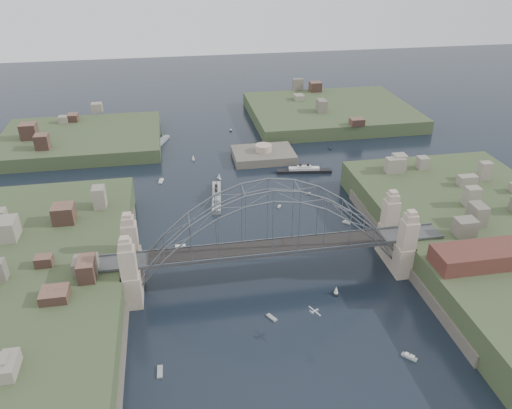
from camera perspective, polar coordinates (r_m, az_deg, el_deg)
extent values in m
plane|color=black|center=(119.95, 1.52, -8.28)|extent=(500.00, 500.00, 0.00)
cube|color=#434446|center=(115.32, 1.57, -5.10)|extent=(84.00, 6.00, 0.70)
cube|color=#575D63|center=(112.58, 1.88, -5.71)|extent=(84.00, 0.25, 0.50)
cube|color=#575D63|center=(117.47, 1.28, -4.08)|extent=(84.00, 0.25, 0.50)
cube|color=black|center=(115.01, 1.58, -4.88)|extent=(55.20, 5.20, 0.35)
cube|color=tan|center=(109.62, -14.38, -7.61)|extent=(3.40, 3.40, 17.70)
cube|color=tan|center=(117.87, -14.16, -4.77)|extent=(3.40, 3.40, 17.70)
cube|color=tan|center=(120.50, 16.96, -4.39)|extent=(3.40, 3.40, 17.70)
cube|color=tan|center=(128.05, 15.08, -2.02)|extent=(3.40, 3.40, 17.70)
cube|color=tan|center=(116.48, -13.98, -8.10)|extent=(4.08, 13.80, 8.00)
cube|color=tan|center=(126.77, 15.70, -5.03)|extent=(4.08, 13.80, 8.00)
cube|color=#374627|center=(123.14, -26.38, -9.53)|extent=(50.00, 90.00, 12.00)
cube|color=#585146|center=(118.72, -15.75, -9.40)|extent=(6.00, 70.00, 4.00)
cube|color=#374627|center=(140.61, 25.45, -4.34)|extent=(50.00, 90.00, 12.00)
cube|color=#585146|center=(130.06, 17.13, -5.92)|extent=(6.00, 70.00, 4.00)
cube|color=#374627|center=(204.93, -19.40, 6.56)|extent=(60.00, 45.00, 9.00)
cube|color=#374627|center=(226.93, 8.53, 10.04)|extent=(70.00, 55.00, 9.50)
cube|color=#585146|center=(181.96, 0.86, 5.16)|extent=(22.00, 16.00, 7.00)
cylinder|color=tan|center=(180.14, 0.87, 6.53)|extent=(6.00, 6.00, 2.40)
cube|color=#592D26|center=(119.58, 24.27, -5.48)|extent=(20.00, 8.00, 4.00)
cube|color=#434446|center=(113.54, 24.89, -13.56)|extent=(4.00, 22.00, 1.40)
cube|color=#949A9B|center=(153.69, -4.57, 0.79)|extent=(4.75, 19.80, 1.75)
cube|color=#949A9B|center=(153.09, -4.59, 1.22)|extent=(3.13, 10.95, 1.31)
cube|color=#949A9B|center=(152.64, -4.60, 1.55)|extent=(1.97, 5.04, 0.87)
cylinder|color=black|center=(151.07, -4.62, 1.57)|extent=(0.94, 0.94, 1.75)
cylinder|color=black|center=(153.52, -4.61, 2.03)|extent=(0.94, 0.94, 1.75)
cylinder|color=#575D63|center=(147.16, -4.62, 0.69)|extent=(0.17, 0.17, 4.36)
cylinder|color=#575D63|center=(157.67, -4.60, 2.70)|extent=(0.17, 0.17, 4.36)
cube|color=#949A9B|center=(198.96, -10.89, 7.01)|extent=(6.97, 13.43, 1.37)
cube|color=#949A9B|center=(198.59, -10.91, 7.29)|extent=(4.19, 7.53, 1.03)
cube|color=#949A9B|center=(198.31, -10.93, 7.49)|extent=(2.27, 3.57, 0.69)
cylinder|color=black|center=(197.28, -11.05, 7.56)|extent=(0.68, 0.68, 1.37)
cylinder|color=black|center=(198.93, -10.84, 7.76)|extent=(0.68, 0.68, 1.37)
cylinder|color=#575D63|center=(194.64, -11.40, 7.17)|extent=(0.14, 0.14, 3.44)
cylinder|color=#575D63|center=(201.70, -10.50, 8.03)|extent=(0.14, 0.14, 3.44)
cube|color=black|center=(171.50, 5.54, 3.80)|extent=(19.15, 5.11, 1.38)
cube|color=silver|center=(171.07, 5.56, 4.12)|extent=(10.60, 3.32, 1.04)
cube|color=silver|center=(170.75, 5.57, 4.36)|extent=(4.89, 2.05, 0.69)
cylinder|color=black|center=(170.33, 5.14, 4.54)|extent=(0.93, 0.93, 1.38)
cylinder|color=black|center=(170.69, 6.02, 4.54)|extent=(0.93, 0.93, 1.38)
cylinder|color=#575D63|center=(169.91, 3.67, 4.47)|extent=(0.14, 0.14, 3.45)
cylinder|color=#575D63|center=(171.43, 7.47, 4.50)|extent=(0.14, 0.14, 3.45)
cube|color=#B9BBC0|center=(100.91, 6.78, -12.11)|extent=(1.71, 1.02, 0.31)
cube|color=#B9BBC0|center=(100.88, 6.78, -12.09)|extent=(1.74, 3.28, 0.07)
cube|color=#B9BBC0|center=(100.35, 6.40, -12.24)|extent=(0.61, 1.06, 0.38)
cube|color=silver|center=(131.94, -8.72, -4.75)|extent=(2.71, 0.93, 0.45)
cube|color=silver|center=(148.72, 2.68, -0.29)|extent=(1.55, 1.59, 0.45)
cube|color=silver|center=(148.53, 2.68, -0.15)|extent=(1.03, 1.05, 0.40)
cylinder|color=black|center=(148.31, 2.69, 0.00)|extent=(0.16, 0.16, 0.70)
cube|color=silver|center=(108.44, 1.82, -12.91)|extent=(2.10, 2.72, 0.45)
cube|color=silver|center=(157.00, 5.97, 1.24)|extent=(2.23, 1.37, 0.45)
cube|color=silver|center=(167.39, -10.88, 2.67)|extent=(1.87, 3.49, 0.45)
cube|color=silver|center=(167.21, -10.90, 2.80)|extent=(1.39, 2.16, 0.40)
cylinder|color=black|center=(167.02, -10.91, 2.93)|extent=(0.16, 0.16, 0.70)
cube|color=silver|center=(166.65, -4.28, 3.02)|extent=(1.36, 1.80, 0.45)
cylinder|color=#575D63|center=(166.20, -4.29, 3.34)|extent=(0.08, 0.08, 2.20)
cone|color=silver|center=(166.20, -4.29, 3.34)|extent=(1.48, 1.57, 1.92)
cube|color=silver|center=(104.58, 17.26, -16.45)|extent=(2.81, 2.93, 0.45)
cube|color=silver|center=(104.31, 17.29, -16.30)|extent=(1.87, 1.93, 0.40)
cylinder|color=black|center=(104.00, 17.33, -16.12)|extent=(0.16, 0.16, 0.70)
cube|color=silver|center=(182.00, -7.24, 5.15)|extent=(0.98, 2.34, 0.45)
cylinder|color=#575D63|center=(181.59, -7.26, 5.46)|extent=(0.08, 0.08, 2.20)
cone|color=silver|center=(181.59, -7.26, 5.46)|extent=(1.12, 1.33, 1.92)
cube|color=silver|center=(142.98, 10.41, -2.06)|extent=(2.22, 2.03, 0.45)
cube|color=silver|center=(142.78, 10.43, -1.92)|extent=(1.45, 1.36, 0.40)
cylinder|color=black|center=(142.55, 10.44, -1.77)|extent=(0.16, 0.16, 0.70)
cube|color=silver|center=(99.37, -11.01, -18.41)|extent=(1.07, 3.06, 0.45)
cube|color=silver|center=(208.87, -2.91, 8.49)|extent=(1.35, 2.19, 0.45)
cube|color=silver|center=(208.73, -2.91, 8.59)|extent=(0.97, 1.37, 0.40)
cylinder|color=black|center=(208.58, -2.91, 8.71)|extent=(0.16, 0.16, 0.70)
cube|color=silver|center=(141.34, -18.69, -3.62)|extent=(2.49, 2.07, 0.45)
cylinder|color=#575D63|center=(140.80, -18.76, -3.26)|extent=(0.08, 0.08, 2.20)
cone|color=silver|center=(140.80, -18.76, -3.26)|extent=(1.59, 1.53, 1.92)
cube|color=silver|center=(116.12, 9.19, -10.06)|extent=(1.23, 2.30, 0.45)
cylinder|color=#575D63|center=(115.47, 9.23, -9.65)|extent=(0.08, 0.08, 2.20)
cone|color=silver|center=(115.47, 9.23, -9.65)|extent=(1.27, 1.44, 1.92)
cube|color=silver|center=(192.50, 8.55, 6.40)|extent=(1.24, 2.49, 0.45)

